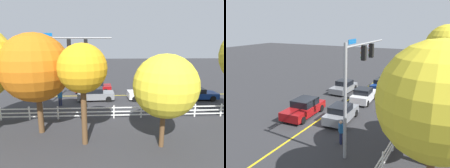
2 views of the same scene
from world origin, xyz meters
The scene contains 13 objects.
ground_plane centered at (0.00, 0.00, 0.00)m, with size 120.00×120.00×0.00m, color #2D2D30.
lane_center_stripe centered at (-4.00, 0.00, 0.00)m, with size 28.00×0.16×0.01m, color gold.
signal_assembly centered at (3.21, 4.51, 5.05)m, with size 6.89×0.38×7.22m.
car_0 centered at (-0.04, 1.80, 0.70)m, with size 4.11×1.92×1.45m.
car_1 centered at (-11.54, 2.01, 0.65)m, with size 4.65×2.02×1.33m.
car_2 centered at (-5.66, 1.69, 0.71)m, with size 4.00×2.01×1.50m.
car_3 centered at (0.35, -1.71, 0.73)m, with size 4.74×2.17×1.52m.
car_4 centered at (-8.05, -1.73, 0.66)m, with size 4.24×1.98×1.41m.
pedestrian centered at (3.54, 3.50, 0.93)m, with size 0.48×0.45×1.69m.
white_rail_fence centered at (-3.00, 6.98, 0.60)m, with size 26.10×0.10×1.15m.
tree_2 centered at (0.25, 10.88, 4.79)m, with size 2.93×2.93×6.31m.
tree_3 centered at (-4.51, 11.41, 3.84)m, with size 3.73×3.73×5.72m.
tree_4 centered at (3.53, 9.19, 4.66)m, with size 4.62×4.62×6.99m.
Camera 1 is at (-0.98, 21.17, 6.18)m, focal length 28.33 mm.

